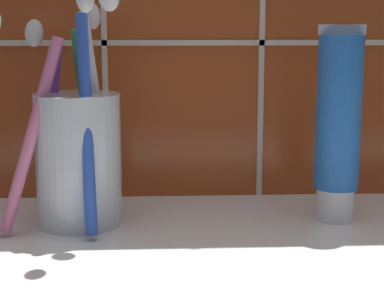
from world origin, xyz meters
TOP-DOWN VIEW (x-y plane):
  - sink_counter at (0.00, 0.00)cm, footprint 56.39×33.66cm
  - toothbrush_cup at (-14.32, 8.19)cm, footprint 10.81×11.08cm
  - toothpaste_tube at (6.42, 8.25)cm, footprint 3.73×3.55cm

SIDE VIEW (x-z plane):
  - sink_counter at x=0.00cm, z-range 0.00..2.00cm
  - toothbrush_cup at x=-14.32cm, z-range -1.46..17.50cm
  - toothpaste_tube at x=6.42cm, z-range 1.97..17.71cm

